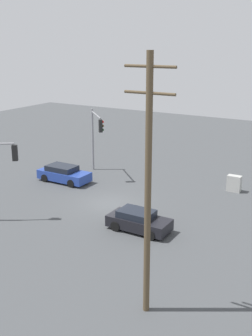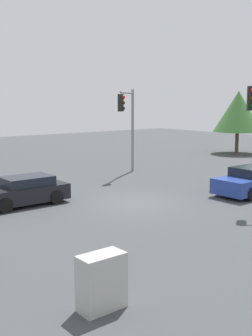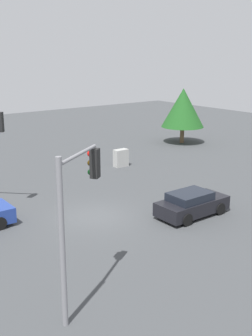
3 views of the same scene
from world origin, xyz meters
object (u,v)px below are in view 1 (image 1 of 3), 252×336
(electrical_cabinet, at_px, (234,184))
(traffic_signal_cross, at_px, (96,132))
(sedan_dark, at_px, (139,221))
(sedan_blue, at_px, (64,174))

(electrical_cabinet, bearing_deg, traffic_signal_cross, 9.05)
(sedan_dark, xyz_separation_m, electrical_cabinet, (-3.04, -10.34, 0.01))
(traffic_signal_cross, xyz_separation_m, electrical_cabinet, (-12.06, -1.92, -3.31))
(electrical_cabinet, bearing_deg, sedan_dark, 73.61)
(sedan_dark, height_order, sedan_blue, sedan_blue)
(sedan_dark, relative_size, sedan_blue, 0.88)
(sedan_dark, bearing_deg, traffic_signal_cross, -133.01)
(sedan_dark, bearing_deg, electrical_cabinet, 163.61)
(sedan_blue, bearing_deg, sedan_dark, 62.84)
(sedan_blue, distance_m, traffic_signal_cross, 4.71)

